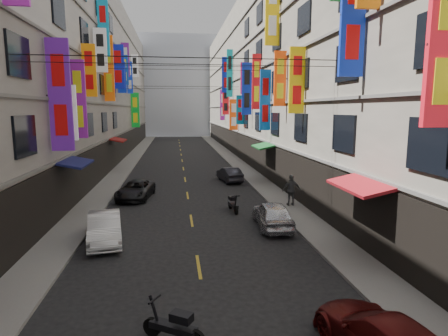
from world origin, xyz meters
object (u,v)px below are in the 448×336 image
object	(u,v)px
car_left_mid	(104,228)
car_left_far	(135,190)
car_right_mid	(273,214)
pedestrian_rfar	(291,190)
scooter_crossing	(174,326)
car_right_far	(229,174)
scooter_far_right	(233,204)

from	to	relation	value
car_left_mid	car_left_far	world-z (taller)	car_left_mid
car_right_mid	pedestrian_rfar	size ratio (longest dim) A/B	2.10
car_left_far	scooter_crossing	bearing A→B (deg)	-72.31
car_left_mid	car_right_mid	distance (m)	8.07
scooter_crossing	car_right_mid	world-z (taller)	car_right_mid
car_right_far	car_right_mid	bearing A→B (deg)	82.04
car_left_far	car_left_mid	bearing A→B (deg)	-84.95
scooter_far_right	scooter_crossing	bearing A→B (deg)	67.83
scooter_far_right	car_right_mid	world-z (taller)	car_right_mid
car_left_far	car_right_mid	world-z (taller)	car_right_mid
car_right_mid	pedestrian_rfar	world-z (taller)	pedestrian_rfar
pedestrian_rfar	scooter_crossing	bearing A→B (deg)	60.82
car_right_mid	car_left_far	bearing A→B (deg)	-41.25
car_left_far	pedestrian_rfar	size ratio (longest dim) A/B	2.25
scooter_far_right	car_left_far	xyz separation A→B (m)	(-5.96, 4.02, 0.15)
car_left_far	pedestrian_rfar	world-z (taller)	pedestrian_rfar
scooter_crossing	car_right_far	size ratio (longest dim) A/B	0.44
car_right_mid	pedestrian_rfar	xyz separation A→B (m)	(2.14, 3.68, 0.39)
scooter_far_right	car_right_mid	bearing A→B (deg)	108.75
scooter_far_right	pedestrian_rfar	world-z (taller)	pedestrian_rfar
car_left_far	car_right_mid	xyz separation A→B (m)	(7.47, -7.24, 0.09)
scooter_crossing	car_left_far	xyz separation A→B (m)	(-2.56, 16.13, 0.15)
car_left_mid	car_right_mid	bearing A→B (deg)	-2.07
scooter_far_right	car_right_far	distance (m)	9.19
scooter_crossing	car_left_mid	bearing A→B (deg)	53.64
car_left_far	car_right_mid	size ratio (longest dim) A/B	1.07
scooter_crossing	car_left_mid	distance (m)	8.39
scooter_crossing	car_right_far	world-z (taller)	car_right_far
pedestrian_rfar	scooter_far_right	bearing A→B (deg)	7.44
scooter_crossing	pedestrian_rfar	bearing A→B (deg)	2.78
car_left_far	car_right_far	world-z (taller)	car_right_far
scooter_crossing	car_right_mid	xyz separation A→B (m)	(4.91, 8.90, 0.24)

